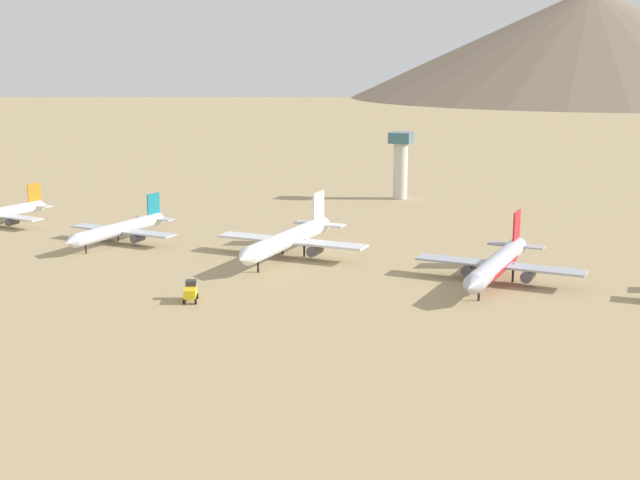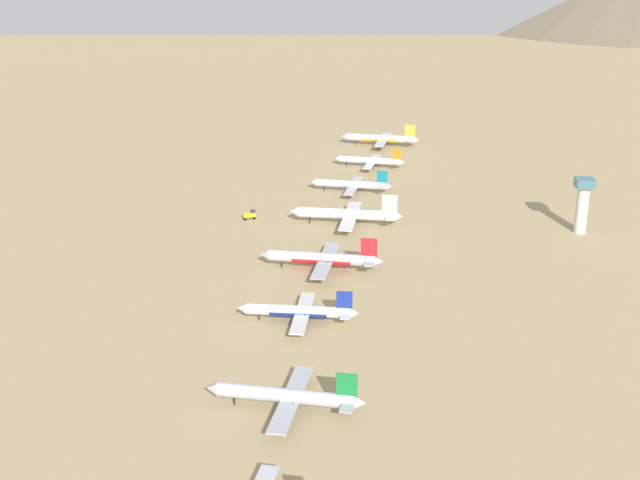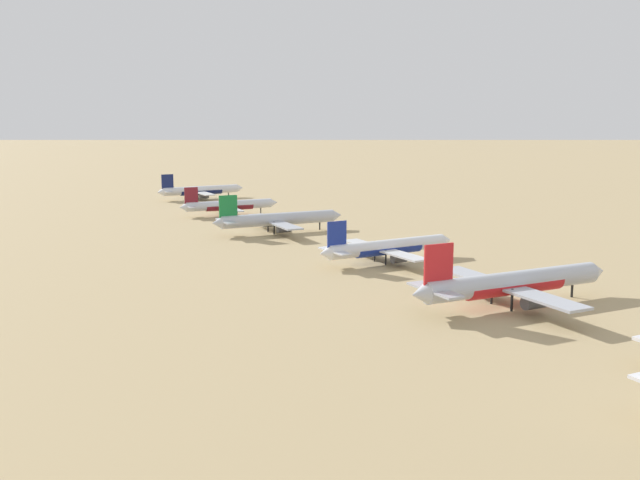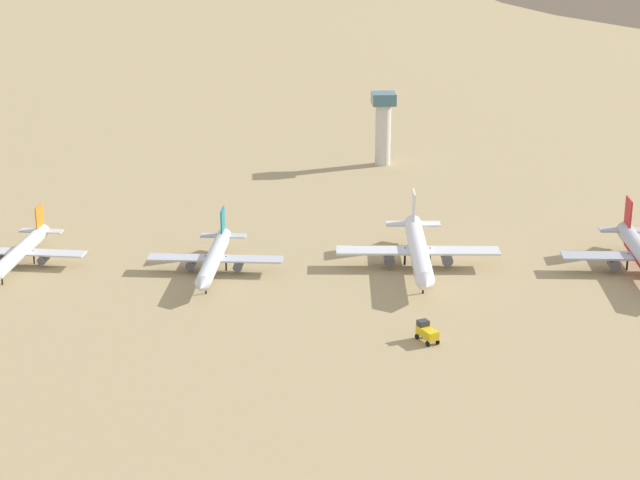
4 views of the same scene
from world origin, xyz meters
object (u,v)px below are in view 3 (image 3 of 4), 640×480
parked_jet_5 (387,247)px  parked_jet_7 (228,205)px  parked_jet_8 (200,190)px  parked_jet_4 (512,283)px  parked_jet_6 (277,219)px

parked_jet_5 → parked_jet_7: 95.07m
parked_jet_7 → parked_jet_8: size_ratio=0.95×
parked_jet_4 → parked_jet_5: (4.25, 44.08, -0.67)m
parked_jet_7 → parked_jet_8: parked_jet_8 is taller
parked_jet_8 → parked_jet_5: bearing=-94.6°
parked_jet_6 → parked_jet_8: size_ratio=1.10×
parked_jet_5 → parked_jet_7: bearing=89.0°
parked_jet_5 → parked_jet_8: bearing=85.4°
parked_jet_6 → parked_jet_8: (13.53, 93.69, -0.41)m
parked_jet_6 → parked_jet_8: bearing=81.8°
parked_jet_4 → parked_jet_6: parked_jet_4 is taller
parked_jet_5 → parked_jet_8: (11.67, 145.82, -0.02)m
parked_jet_4 → parked_jet_5: 44.29m
parked_jet_5 → parked_jet_6: parked_jet_6 is taller
parked_jet_7 → parked_jet_6: bearing=-94.7°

